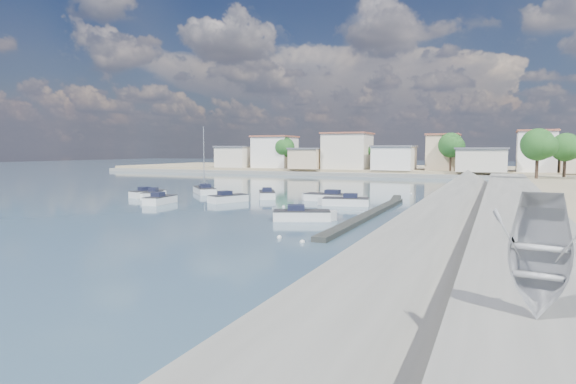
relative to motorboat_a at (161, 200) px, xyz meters
The scene contains 18 objects.
ground 33.21m from the motorboat_a, 61.22° to the left, with size 400.00×400.00×0.00m, color #2B4556.
seawall_walkway 34.56m from the motorboat_a, ahead, with size 5.00×90.00×1.80m, color slate.
breakwater 22.96m from the motorboat_a, ahead, with size 2.00×31.02×0.35m.
far_shore_land 82.66m from the motorboat_a, 78.85° to the left, with size 160.00×40.00×1.40m, color gray.
far_shore_quay 62.19m from the motorboat_a, 75.10° to the left, with size 160.00×2.50×0.80m, color slate.
far_town 71.36m from the motorboat_a, 67.98° to the left, with size 113.01×12.80×8.35m.
shore_trees 62.45m from the motorboat_a, 66.97° to the left, with size 74.56×38.32×7.92m.
motorboat_a is the anchor object (origin of this frame).
motorboat_b 7.35m from the motorboat_a, 35.70° to the left, with size 3.40×4.84×1.48m.
motorboat_c 18.15m from the motorboat_a, 32.76° to the left, with size 5.89×2.15×1.48m.
motorboat_d 19.44m from the motorboat_a, 18.38° to the left, with size 5.41×2.91×1.48m.
motorboat_e 8.01m from the motorboat_a, 138.69° to the left, with size 2.81×4.82×1.48m.
motorboat_f 12.70m from the motorboat_a, 52.97° to the left, with size 3.74×4.92×1.48m.
motorboat_g 5.57m from the motorboat_a, 139.97° to the left, with size 2.76×4.36×1.48m.
motorboat_h 19.43m from the motorboat_a, 15.91° to the right, with size 5.15×3.46×1.48m.
sailboat 12.69m from the motorboat_a, 102.71° to the left, with size 5.84×6.05×9.00m.
mooring_buoys 19.75m from the motorboat_a, 10.57° to the left, with size 18.33×36.44×0.32m.
overturned_dinghy 44.85m from the motorboat_a, 40.68° to the right, with size 3.04×1.43×0.57m, color #A5A8AD.
Camera 1 is at (17.06, -30.74, 5.75)m, focal length 30.00 mm.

